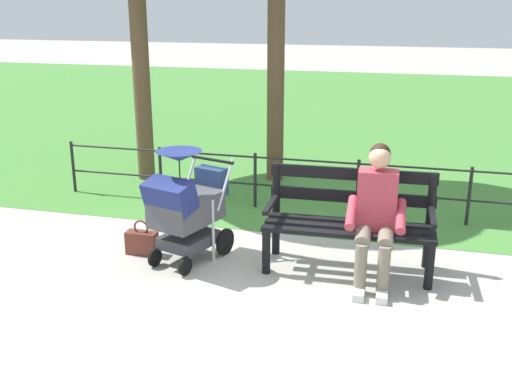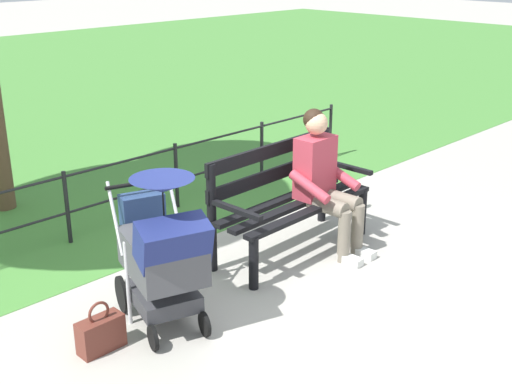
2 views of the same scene
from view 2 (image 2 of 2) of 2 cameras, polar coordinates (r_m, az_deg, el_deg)
The scene contains 6 objects.
ground_plane at distance 5.55m, azimuth -1.48°, elevation -7.38°, with size 60.00×60.00×0.00m, color #ADA89E.
park_bench at distance 5.86m, azimuth 2.61°, elevation -0.20°, with size 1.62×0.65×0.96m.
person_on_bench at distance 5.85m, azimuth 5.93°, elevation 1.26°, with size 0.54×0.74×1.28m.
stroller at distance 4.68m, azimuth -8.10°, elevation -4.99°, with size 0.74×0.99×1.15m.
handbag at distance 4.69m, azimuth -13.29°, elevation -11.82°, with size 0.32×0.14×0.37m.
park_fence at distance 6.55m, azimuth -11.28°, elevation 0.64°, with size 6.39×0.04×0.70m.
Camera 2 is at (3.37, 3.57, 2.58)m, focal length 46.22 mm.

